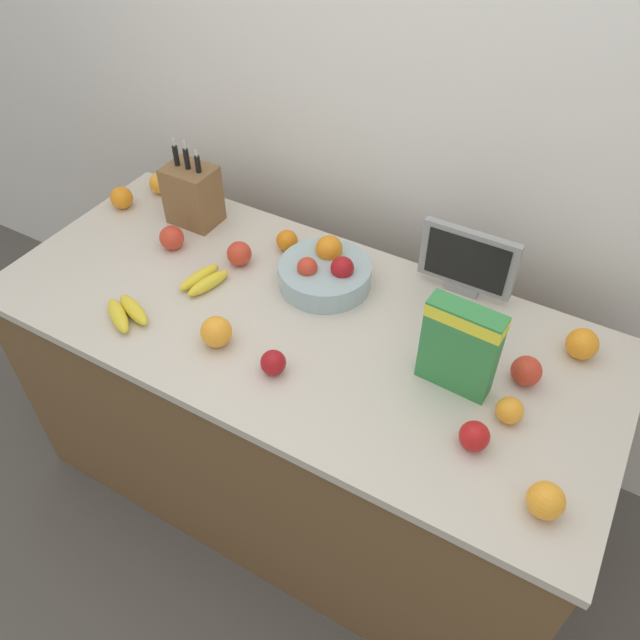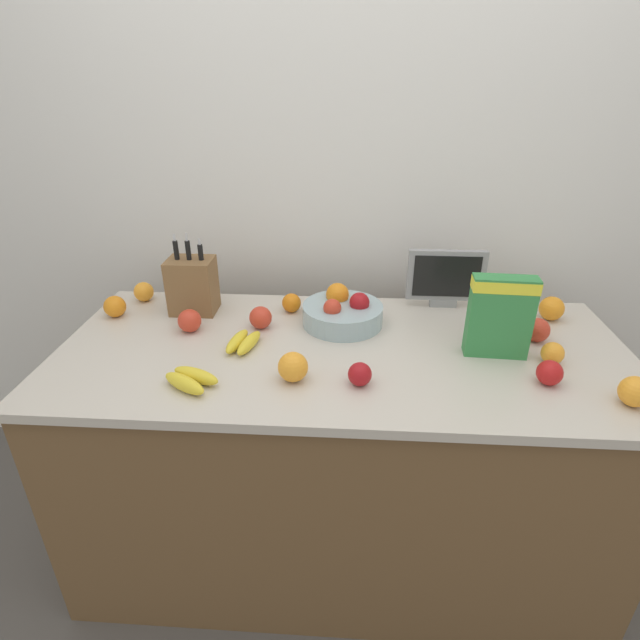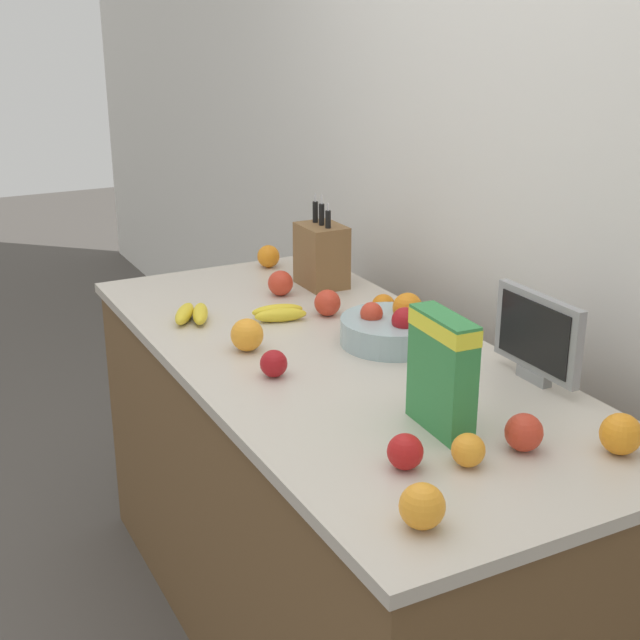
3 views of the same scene
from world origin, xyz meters
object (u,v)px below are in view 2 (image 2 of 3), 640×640
object	(u,v)px
apple_near_bananas	(360,374)
orange_mid_left	(635,392)
knife_block	(192,285)
apple_front	(537,330)
apple_middle	(550,373)
apple_leftmost	(261,318)
orange_near_bowl	(553,353)
orange_by_cereal	(144,292)
orange_back_center	(115,307)
apple_rear	(190,321)
orange_front_center	(291,303)
banana_bunch_left	(243,342)
banana_bunch_right	(190,379)
orange_front_left	(293,367)
fruit_bowl	(343,312)
cereal_box	(501,313)
small_monitor	(446,277)
orange_mid_right	(552,308)

from	to	relation	value
apple_near_bananas	orange_mid_left	size ratio (longest dim) A/B	0.82
knife_block	apple_front	size ratio (longest dim) A/B	3.77
apple_front	apple_middle	distance (m)	0.26
apple_leftmost	orange_near_bowl	world-z (taller)	apple_leftmost
orange_by_cereal	orange_back_center	size ratio (longest dim) A/B	0.96
apple_rear	orange_front_center	xyz separation A→B (m)	(0.33, 0.18, -0.00)
apple_front	orange_by_cereal	distance (m)	1.45
orange_front_center	banana_bunch_left	bearing A→B (deg)	-114.26
orange_by_cereal	orange_near_bowl	size ratio (longest dim) A/B	1.10
banana_bunch_right	apple_middle	world-z (taller)	apple_middle
orange_front_center	orange_mid_left	bearing A→B (deg)	-27.84
orange_front_center	orange_near_bowl	distance (m)	0.90
knife_block	orange_front_center	size ratio (longest dim) A/B	4.26
apple_middle	orange_front_center	bearing A→B (deg)	151.40
apple_rear	apple_middle	bearing A→B (deg)	-12.68
orange_by_cereal	orange_mid_left	size ratio (longest dim) A/B	0.90
apple_middle	orange_near_bowl	world-z (taller)	apple_middle
knife_block	apple_middle	distance (m)	1.23
knife_block	apple_rear	world-z (taller)	knife_block
orange_front_left	knife_block	bearing A→B (deg)	133.46
fruit_bowl	orange_front_left	world-z (taller)	fruit_bowl
apple_middle	apple_near_bananas	bearing A→B (deg)	-175.93
orange_front_center	cereal_box	bearing A→B (deg)	-21.69
knife_block	small_monitor	xyz separation A→B (m)	(0.93, 0.10, 0.02)
cereal_box	banana_bunch_right	size ratio (longest dim) A/B	1.48
small_monitor	cereal_box	world-z (taller)	cereal_box
apple_rear	apple_near_bananas	xyz separation A→B (m)	(0.58, -0.29, -0.01)
apple_near_bananas	orange_near_bowl	bearing A→B (deg)	14.83
small_monitor	apple_front	bearing A→B (deg)	-43.59
banana_bunch_right	orange_front_center	distance (m)	0.56
orange_front_left	apple_rear	bearing A→B (deg)	144.23
apple_middle	cereal_box	bearing A→B (deg)	125.06
apple_leftmost	apple_middle	world-z (taller)	apple_leftmost
orange_by_cereal	orange_near_bowl	world-z (taller)	orange_by_cereal
orange_mid_right	banana_bunch_left	bearing A→B (deg)	-165.56
orange_mid_right	apple_middle	bearing A→B (deg)	-109.39
banana_bunch_left	orange_mid_left	xyz separation A→B (m)	(1.11, -0.24, 0.02)
banana_bunch_left	orange_mid_left	bearing A→B (deg)	-12.18
apple_middle	orange_mid_left	xyz separation A→B (m)	(0.19, -0.09, 0.01)
orange_mid_left	apple_leftmost	bearing A→B (deg)	160.45
orange_mid_left	orange_front_center	size ratio (longest dim) A/B	1.18
apple_rear	apple_front	bearing A→B (deg)	0.35
cereal_box	apple_rear	size ratio (longest dim) A/B	3.27
apple_leftmost	orange_front_left	world-z (taller)	orange_front_left
orange_mid_right	knife_block	bearing A→B (deg)	-179.50
fruit_bowl	orange_front_center	bearing A→B (deg)	155.96
orange_near_bowl	orange_mid_right	distance (m)	0.33
apple_leftmost	orange_front_center	world-z (taller)	apple_leftmost
apple_middle	orange_by_cereal	size ratio (longest dim) A/B	0.97
knife_block	apple_near_bananas	world-z (taller)	knife_block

